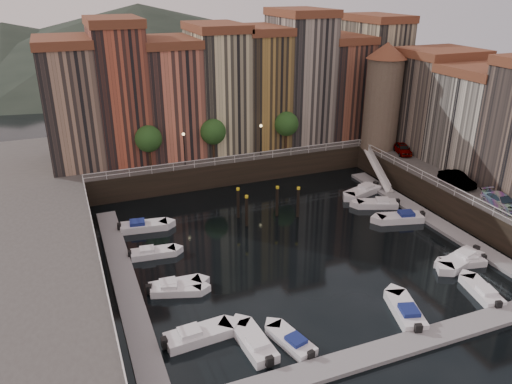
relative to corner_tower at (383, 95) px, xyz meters
name	(u,v)px	position (x,y,z in m)	size (l,w,h in m)	color
ground	(289,242)	(-20.00, -14.50, -10.19)	(200.00, 200.00, 0.00)	black
quay_far	(212,151)	(-20.00, 11.50, -8.69)	(80.00, 20.00, 3.00)	black
dock_left	(124,279)	(-36.20, -15.50, -10.02)	(2.00, 28.00, 0.35)	gray
dock_right	(428,218)	(-3.80, -15.50, -10.02)	(2.00, 28.00, 0.35)	gray
dock_near	(393,348)	(-20.00, -31.50, -10.02)	(30.00, 2.00, 0.35)	gray
mountains	(129,42)	(-18.28, 95.50, -2.28)	(145.00, 100.00, 18.00)	#2D382D
far_terrace	(238,86)	(-16.69, 9.00, 0.76)	(48.70, 10.30, 17.50)	#9C7A63
right_terrace	(483,114)	(6.50, -10.70, -0.64)	(9.30, 24.30, 14.00)	#6E6053
corner_tower	(383,95)	(0.00, 0.00, 0.00)	(5.20, 5.20, 13.80)	#6B5B4C
promenade_trees	(218,131)	(-21.33, 3.70, -3.61)	(21.20, 3.20, 5.20)	black
street_lamps	(223,139)	(-21.00, 2.70, -4.30)	(10.36, 0.36, 4.18)	black
railings	(270,189)	(-20.00, -9.62, -6.41)	(36.08, 34.04, 0.52)	white
gangway	(378,169)	(-2.90, -4.50, -8.28)	(2.78, 8.32, 3.73)	white
mooring_pilings	(265,205)	(-20.20, -8.84, -8.54)	(6.47, 2.58, 3.78)	black
boat_left_0	(197,335)	(-32.42, -25.33, -9.80)	(5.18, 2.21, 1.17)	white
boat_left_1	(175,289)	(-32.52, -18.97, -9.85)	(4.49, 2.78, 1.01)	white
boat_left_2	(174,286)	(-32.50, -18.48, -9.84)	(4.58, 1.88, 1.04)	white
boat_left_3	(152,253)	(-33.14, -12.26, -9.86)	(4.44, 2.01, 1.00)	white
boat_left_4	(143,226)	(-33.00, -6.50, -9.80)	(5.14, 2.43, 1.16)	white
boat_right_0	(461,260)	(-7.14, -24.08, -9.79)	(5.30, 3.15, 1.19)	white
boat_right_1	(463,262)	(-7.14, -24.33, -9.86)	(4.44, 2.30, 0.99)	white
boat_right_2	(401,218)	(-6.85, -14.80, -9.80)	(5.21, 2.97, 1.17)	white
boat_right_3	(378,204)	(-7.01, -10.75, -9.82)	(4.87, 3.29, 1.10)	white
boat_right_4	(363,191)	(-6.62, -7.04, -9.79)	(5.35, 3.40, 1.20)	white
boat_near_0	(255,343)	(-28.86, -27.63, -9.82)	(2.11, 4.95, 1.12)	white
boat_near_1	(292,341)	(-26.32, -28.37, -9.86)	(2.53, 4.44, 0.99)	white
boat_near_2	(406,311)	(-16.70, -28.58, -9.80)	(3.09, 5.17, 1.16)	white
boat_near_3	(482,292)	(-9.16, -28.67, -9.84)	(2.51, 4.65, 1.04)	white
car_a	(403,149)	(1.32, -3.54, -6.52)	(1.60, 3.97, 1.35)	gray
car_b	(457,180)	(0.12, -14.74, -6.46)	(1.54, 4.43, 1.46)	gray
car_c	(501,202)	(0.05, -20.95, -6.52)	(1.89, 4.64, 1.35)	gray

